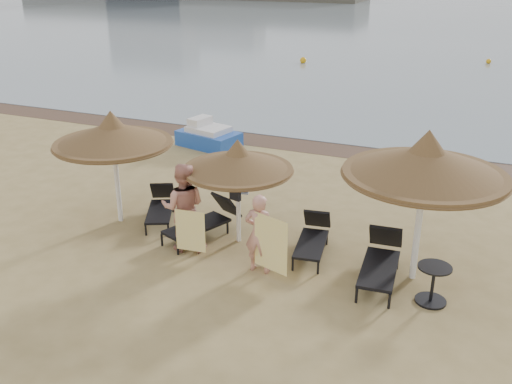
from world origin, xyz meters
TOP-DOWN VIEW (x-y plane):
  - ground at (0.00, 0.00)m, footprint 160.00×160.00m
  - sea at (0.00, 80.00)m, footprint 200.00×140.00m
  - wet_sand_strip at (0.00, 9.40)m, footprint 200.00×1.60m
  - palapa_left at (-3.84, 1.68)m, footprint 2.88×2.88m
  - palapa_center at (-0.62, 1.82)m, footprint 2.52×2.52m
  - palapa_right at (3.41, 1.70)m, footprint 3.23×3.23m
  - lounger_far_left at (-2.95, 2.19)m, footprint 1.29×1.85m
  - lounger_near_left at (-1.46, 1.79)m, footprint 1.37×2.09m
  - lounger_near_right at (1.14, 2.01)m, footprint 0.85×1.87m
  - lounger_far_right at (2.77, 1.47)m, footprint 0.84×2.12m
  - side_table at (3.87, 0.92)m, footprint 0.65×0.65m
  - person_left at (-1.59, 1.01)m, footprint 1.28×1.05m
  - person_right at (0.35, 0.73)m, footprint 0.95×0.63m
  - towel_left at (-1.24, 0.66)m, footprint 0.69×0.09m
  - towel_right at (0.70, 0.48)m, footprint 0.82×0.29m
  - bag_patterned at (-0.62, 2.00)m, footprint 0.34×0.17m
  - bag_dark at (-0.62, 1.66)m, footprint 0.29×0.15m
  - pedal_boat at (-4.59, 8.02)m, footprint 2.34×1.70m
  - buoy_left at (-6.77, 25.23)m, footprint 0.40×0.40m
  - buoy_mid at (3.92, 29.55)m, footprint 0.31×0.31m

SIDE VIEW (x-z plane):
  - ground at x=0.00m, z-range 0.00..0.00m
  - wet_sand_strip at x=0.00m, z-range 0.00..0.01m
  - sea at x=0.00m, z-range 0.00..0.03m
  - buoy_mid at x=3.92m, z-range 0.00..0.31m
  - buoy_left at x=-6.77m, z-range 0.00..0.40m
  - lounger_far_left at x=-2.95m, z-range -0.04..0.75m
  - lounger_near_right at x=1.14m, z-range -0.04..0.77m
  - pedal_boat at x=-4.59m, z-range -0.13..0.86m
  - side_table at x=3.87m, z-range -0.02..0.76m
  - lounger_near_left at x=-1.46m, z-range -0.05..0.85m
  - lounger_far_right at x=2.77m, z-range -0.05..0.88m
  - towel_left at x=-1.24m, z-range 0.18..1.15m
  - towel_right at x=0.70m, z-range 0.23..1.43m
  - person_right at x=0.35m, z-range 0.00..2.04m
  - person_left at x=-1.59m, z-range 0.00..2.39m
  - bag_dark at x=-0.62m, z-range 1.11..1.50m
  - bag_patterned at x=-0.62m, z-range 1.14..1.55m
  - palapa_center at x=-0.62m, z-range 0.74..3.24m
  - palapa_left at x=-3.84m, z-range 0.85..3.70m
  - palapa_right at x=3.41m, z-range 0.95..4.15m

